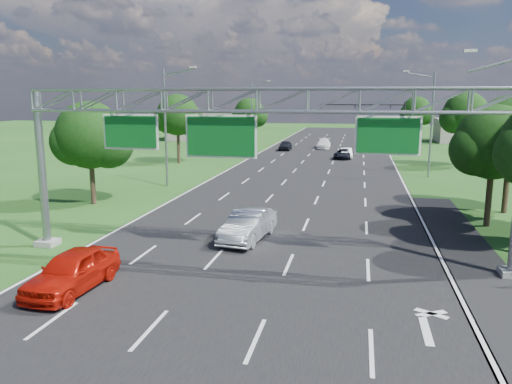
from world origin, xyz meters
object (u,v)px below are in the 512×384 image
(red_coupe, at_px, (72,271))
(box_truck, at_px, (382,140))
(silver_sedan, at_px, (248,225))
(sign_gantry, at_px, (260,114))
(traffic_signal, at_px, (379,115))

(red_coupe, bearing_deg, box_truck, 79.81)
(silver_sedan, relative_size, box_truck, 0.64)
(box_truck, bearing_deg, sign_gantry, -93.11)
(sign_gantry, relative_size, silver_sedan, 4.68)
(sign_gantry, bearing_deg, red_coupe, -140.88)
(sign_gantry, distance_m, silver_sedan, 6.94)
(silver_sedan, bearing_deg, sign_gantry, -60.13)
(traffic_signal, distance_m, red_coupe, 60.09)
(sign_gantry, xyz_separation_m, box_truck, (7.67, 53.74, -5.49))
(box_truck, bearing_deg, silver_sedan, -95.00)
(box_truck, bearing_deg, red_coupe, -98.53)
(sign_gantry, distance_m, box_truck, 54.56)
(sign_gantry, height_order, traffic_signal, sign_gantry)
(traffic_signal, height_order, silver_sedan, traffic_signal)
(red_coupe, distance_m, box_truck, 60.77)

